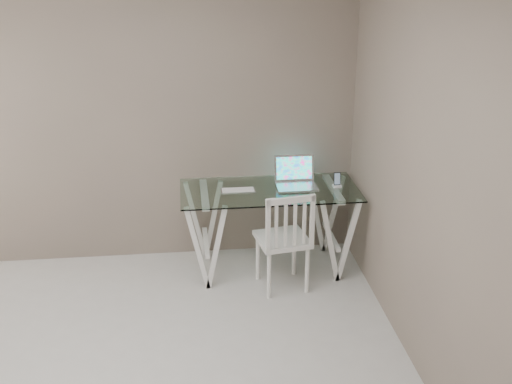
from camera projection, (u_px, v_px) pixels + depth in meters
room at (71, 153)px, 3.22m from camera, size 4.50×4.52×2.71m
desk at (269, 229)px, 5.54m from camera, size 1.50×0.70×0.75m
chair at (285, 237)px, 5.15m from camera, size 0.46×0.46×0.88m
laptop at (296, 179)px, 5.48m from camera, size 0.34×0.29×0.24m
keyboard at (238, 190)px, 5.38m from camera, size 0.29×0.12×0.01m
mouse at (274, 201)px, 5.13m from camera, size 0.12×0.07×0.04m
phone_dock at (337, 183)px, 5.45m from camera, size 0.07×0.07×0.13m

